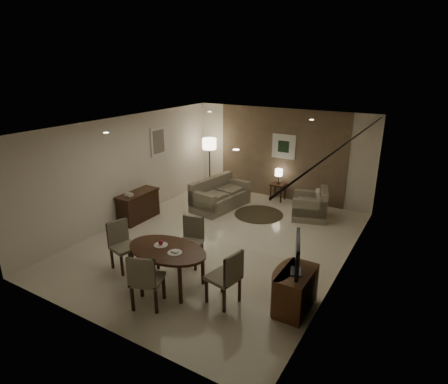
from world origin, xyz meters
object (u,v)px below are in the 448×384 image
Objects in this scene: console_desk at (138,206)px; chair_right at (223,277)px; armchair at (310,203)px; side_table at (278,192)px; floor_lamp at (210,165)px; sofa at (221,194)px; chair_near at (147,279)px; chair_far at (190,243)px; chair_left at (125,247)px; dining_table at (168,267)px; tv_cabinet at (296,291)px.

console_desk is 4.24m from chair_right.
armchair reaches higher than side_table.
sofa is at bearing -45.23° from floor_lamp.
console_desk reaches higher than side_table.
chair_near is at bearing -29.58° from armchair.
console_desk is at bearing -106.92° from chair_right.
chair_far is 0.97× the size of chair_right.
chair_left is 1.88× the size of side_table.
chair_left is 3.84m from sofa.
side_table is (-0.02, 5.23, -0.11)m from dining_table.
chair_right is (1.05, 0.72, -0.01)m from chair_near.
chair_far reaches higher than dining_table.
chair_left is 5.33m from side_table.
dining_table is 0.68m from chair_near.
chair_near reaches higher than chair_left.
console_desk is 2.94m from floor_lamp.
console_desk is 0.76× the size of dining_table.
tv_cabinet is at bearing -63.88° from side_table.
chair_right is 4.37m from armchair.
console_desk is at bearing -97.36° from floor_lamp.
side_table is at bearing -32.41° from sofa.
console_desk is at bearing 51.86° from chair_left.
chair_far is 1.88× the size of side_table.
chair_right is (1.15, 0.06, 0.13)m from dining_table.
armchair is at bearing 32.14° from console_desk.
tv_cabinet is at bearing -173.18° from chair_near.
sofa is 3.36× the size of side_table.
floor_lamp reaches higher than chair_near.
chair_near is 5.21m from armchair.
chair_far is at bearing 96.27° from dining_table.
floor_lamp is at bearing 135.90° from tv_cabinet.
chair_far is 3.84m from armchair.
chair_right reaches higher than dining_table.
sofa is at bearing -94.04° from armchair.
console_desk is at bearing -74.94° from armchair.
sofa is (1.40, 1.84, 0.04)m from console_desk.
chair_right is 1.94× the size of side_table.
armchair is (1.13, 5.08, -0.10)m from chair_near.
chair_near is 1.12× the size of armchair.
armchair is at bearing -7.82° from floor_lamp.
armchair is (2.43, 0.56, -0.00)m from sofa.
tv_cabinet is 4.83m from sofa.
dining_table is 1.62× the size of chair_left.
chair_near is (0.10, -0.66, 0.14)m from dining_table.
armchair is at bearing 105.22° from tv_cabinet.
side_table is at bearing 90.23° from dining_table.
chair_left is 0.56× the size of sofa.
side_table is (-2.31, 4.71, -0.09)m from tv_cabinet.
chair_near is 4.70m from sofa.
chair_near is at bearing -95.38° from chair_far.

